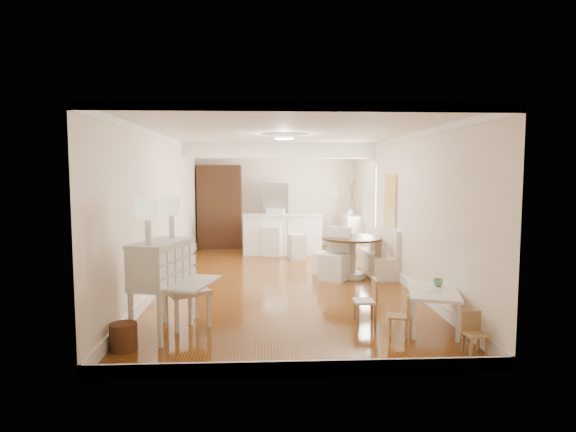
{
  "coord_description": "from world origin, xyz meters",
  "views": [
    {
      "loc": [
        -0.38,
        -9.26,
        2.11
      ],
      "look_at": [
        0.11,
        0.3,
        1.24
      ],
      "focal_mm": 30.0,
      "sensor_mm": 36.0,
      "label": 1
    }
  ],
  "objects": [
    {
      "name": "kids_table",
      "position": [
        1.9,
        -3.02,
        0.27
      ],
      "size": [
        0.9,
        1.2,
        0.53
      ],
      "primitive_type": "cube",
      "rotation": [
        0.0,
        0.0,
        -0.27
      ],
      "color": "white",
      "rests_on": "ground"
    },
    {
      "name": "pencil_cup",
      "position": [
        2.04,
        -2.81,
        0.58
      ],
      "size": [
        0.14,
        0.14,
        0.1
      ],
      "primitive_type": "imported",
      "rotation": [
        0.0,
        0.0,
        -0.07
      ],
      "color": "#5EA163",
      "rests_on": "kids_table"
    },
    {
      "name": "kids_chair_a",
      "position": [
        1.35,
        -3.3,
        0.27
      ],
      "size": [
        0.32,
        0.32,
        0.55
      ],
      "primitive_type": "cube",
      "rotation": [
        0.0,
        0.0,
        -1.82
      ],
      "color": "#A2794A",
      "rests_on": "ground"
    },
    {
      "name": "gustavian_armchair",
      "position": [
        -1.44,
        -2.71,
        0.51
      ],
      "size": [
        0.79,
        0.79,
        1.01
      ],
      "primitive_type": "cube",
      "rotation": [
        0.0,
        0.0,
        2.07
      ],
      "color": "beige",
      "rests_on": "ground"
    },
    {
      "name": "secretary_bureau",
      "position": [
        -1.7,
        -3.07,
        0.62
      ],
      "size": [
        1.2,
        1.21,
        1.24
      ],
      "primitive_type": "cube",
      "rotation": [
        0.0,
        0.0,
        -0.28
      ],
      "color": "silver",
      "rests_on": "ground"
    },
    {
      "name": "wicker_basket",
      "position": [
        -2.05,
        -3.61,
        0.16
      ],
      "size": [
        0.38,
        0.38,
        0.32
      ],
      "primitive_type": "cylinder",
      "rotation": [
        0.0,
        0.0,
        -0.2
      ],
      "color": "#502C19",
      "rests_on": "ground"
    },
    {
      "name": "pantry_cabinet",
      "position": [
        -1.6,
        4.18,
        1.15
      ],
      "size": [
        1.2,
        0.6,
        2.3
      ],
      "primitive_type": "cube",
      "color": "#381E11",
      "rests_on": "ground"
    },
    {
      "name": "slip_chair_far",
      "position": [
        0.92,
        0.54,
        0.44
      ],
      "size": [
        0.61,
        0.6,
        0.89
      ],
      "primitive_type": "cube",
      "rotation": [
        0.0,
        0.0,
        -2.25
      ],
      "color": "white",
      "rests_on": "ground"
    },
    {
      "name": "slip_chair_near",
      "position": [
        1.01,
        -0.0,
        0.51
      ],
      "size": [
        0.68,
        0.69,
        1.03
      ],
      "primitive_type": "cube",
      "rotation": [
        0.0,
        0.0,
        -0.56
      ],
      "color": "white",
      "rests_on": "ground"
    },
    {
      "name": "bar_stool_left",
      "position": [
        -0.15,
        2.86,
        0.59
      ],
      "size": [
        0.61,
        0.61,
        1.18
      ],
      "primitive_type": "cube",
      "rotation": [
        0.0,
        0.0,
        -0.35
      ],
      "color": "white",
      "rests_on": "ground"
    },
    {
      "name": "dining_table",
      "position": [
        1.38,
        0.18,
        0.41
      ],
      "size": [
        1.42,
        1.42,
        0.82
      ],
      "primitive_type": "cylinder",
      "rotation": [
        0.0,
        0.0,
        -0.2
      ],
      "color": "#4A3018",
      "rests_on": "ground"
    },
    {
      "name": "kids_chair_b",
      "position": [
        1.04,
        -2.72,
        0.32
      ],
      "size": [
        0.32,
        0.32,
        0.64
      ],
      "primitive_type": "cube",
      "rotation": [
        0.0,
        0.0,
        -1.6
      ],
      "color": "#AA7A4D",
      "rests_on": "ground"
    },
    {
      "name": "banquette",
      "position": [
        1.99,
        0.5,
        0.49
      ],
      "size": [
        0.52,
        1.6,
        0.98
      ],
      "primitive_type": "cube",
      "color": "silver",
      "rests_on": "ground"
    },
    {
      "name": "branch_vase",
      "position": [
        1.95,
        3.54,
        1.04
      ],
      "size": [
        0.22,
        0.22,
        0.19
      ],
      "primitive_type": "imported",
      "rotation": [
        0.0,
        0.0,
        -0.3
      ],
      "color": "silver",
      "rests_on": "sideboard"
    },
    {
      "name": "sideboard",
      "position": [
        2.0,
        3.55,
        0.48
      ],
      "size": [
        0.48,
        1.01,
        0.95
      ],
      "primitive_type": "cube",
      "rotation": [
        0.0,
        0.0,
        0.03
      ],
      "color": "white",
      "rests_on": "ground"
    },
    {
      "name": "bar_stool_right",
      "position": [
        0.43,
        2.37,
        0.48
      ],
      "size": [
        0.47,
        0.47,
        0.95
      ],
      "primitive_type": "cube",
      "rotation": [
        0.0,
        0.0,
        0.26
      ],
      "color": "silver",
      "rests_on": "ground"
    },
    {
      "name": "kids_chair_c",
      "position": [
        2.06,
        -3.96,
        0.25
      ],
      "size": [
        0.26,
        0.26,
        0.5
      ],
      "primitive_type": "cube",
      "rotation": [
        0.0,
        0.0,
        0.08
      ],
      "color": "#9F7548",
      "rests_on": "ground"
    },
    {
      "name": "fridge",
      "position": [
        0.3,
        4.15,
        0.9
      ],
      "size": [
        0.75,
        0.65,
        1.8
      ],
      "primitive_type": "imported",
      "color": "silver",
      "rests_on": "ground"
    },
    {
      "name": "room",
      "position": [
        0.04,
        0.32,
        1.98
      ],
      "size": [
        9.0,
        9.04,
        2.82
      ],
      "color": "brown",
      "rests_on": "ground"
    },
    {
      "name": "breakfast_counter",
      "position": [
        0.1,
        3.1,
        0.52
      ],
      "size": [
        2.05,
        0.65,
        1.03
      ],
      "primitive_type": "cube",
      "color": "white",
      "rests_on": "ground"
    }
  ]
}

